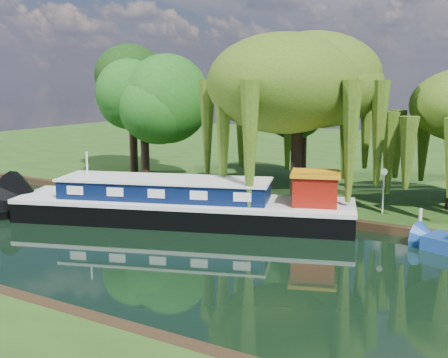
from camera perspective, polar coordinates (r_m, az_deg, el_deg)
The scene contains 10 objects.
ground at distance 23.76m, azimuth 7.77°, elevation -9.55°, with size 120.00×120.00×0.00m, color black.
far_bank at distance 55.86m, azimuth 21.61°, elevation 1.51°, with size 120.00×52.00×0.45m, color #1F4011.
dutch_barge at distance 31.61m, azimuth -3.92°, elevation -2.60°, with size 19.32×10.46×4.01m.
red_dinghy at distance 32.49m, azimuth 2.26°, elevation -4.03°, with size 2.05×2.87×0.60m, color maroon.
willow_left at distance 34.04m, azimuth 7.54°, elevation 9.39°, with size 8.16×8.16×9.78m.
tree_far_left at distance 41.39m, azimuth -8.16°, elevation 8.12°, with size 5.54×5.54×8.92m.
tree_far_back at distance 45.92m, azimuth -9.32°, elevation 8.66°, with size 5.45×5.45×9.17m.
tree_far_mid at distance 42.83m, azimuth 8.14°, elevation 7.09°, with size 4.68×4.68×7.65m.
lamppost at distance 32.67m, azimuth 15.94°, elevation -0.00°, with size 0.36×0.36×2.56m.
mooring_posts at distance 31.25m, azimuth 13.03°, elevation -3.08°, with size 19.16×0.16×1.00m.
Camera 1 is at (8.61, -20.65, 8.00)m, focal length 45.00 mm.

